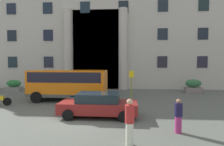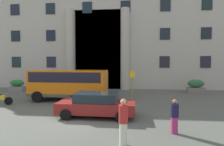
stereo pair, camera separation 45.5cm
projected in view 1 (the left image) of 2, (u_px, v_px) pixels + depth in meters
ground_plane at (79, 121)px, 10.47m from camera, size 80.00×64.00×0.12m
office_building_facade at (107, 33)px, 27.49m from camera, size 41.06×9.78×15.16m
orange_minibus at (69, 82)px, 16.02m from camera, size 6.45×2.93×2.57m
bus_stop_sign at (131, 81)px, 17.35m from camera, size 0.44×0.08×2.47m
hedge_planter_far_east at (14, 86)px, 21.38m from camera, size 1.74×0.92×1.30m
hedge_planter_far_west at (77, 85)px, 21.31m from camera, size 1.94×0.90×1.51m
hedge_planter_entrance_left at (193, 86)px, 20.23m from camera, size 1.78×0.84×1.47m
white_taxi_kerbside at (99, 104)px, 11.15m from camera, size 4.59×2.18×1.41m
motorcycle_far_end at (76, 101)px, 13.57m from camera, size 2.02×0.55×0.89m
pedestrian_man_red_shirt at (130, 122)px, 7.21m from camera, size 0.36×0.36×1.80m
pedestrian_child_trailing at (178, 116)px, 8.54m from camera, size 0.36×0.36×1.55m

